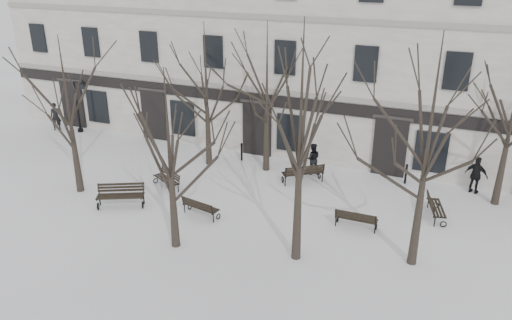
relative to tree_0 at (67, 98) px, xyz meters
The scene contains 20 objects.
ground 10.32m from the tree_0, ahead, with size 100.00×100.00×0.00m, color white.
building 15.51m from the tree_0, 53.08° to the left, with size 40.40×10.20×11.40m.
tree_0 is the anchor object (origin of this frame).
tree_1 6.94m from the tree_0, 19.67° to the right, with size 4.73×4.73×6.76m.
tree_2 11.08m from the tree_0, ahead, with size 5.91×5.91×8.45m.
tree_3 14.86m from the tree_0, ahead, with size 5.66×5.66×8.09m.
tree_4 6.54m from the tree_0, 52.37° to the left, with size 5.08×5.08×7.25m.
tree_5 8.99m from the tree_0, 38.53° to the left, with size 5.17×5.17×7.38m.
bench_0 4.76m from the tree_0, 10.71° to the right, with size 2.08×1.53×1.01m.
bench_1 7.46m from the tree_0, ahead, with size 1.71×0.89×0.82m.
bench_2 13.20m from the tree_0, ahead, with size 1.66×0.62×0.83m.
bench_3 5.66m from the tree_0, 27.97° to the left, with size 1.70×1.28×0.82m.
bench_4 11.12m from the tree_0, 27.53° to the left, with size 1.96×1.73×0.99m.
bench_5 16.23m from the tree_0, 13.67° to the left, with size 1.02×1.81×0.87m.
lamp_post 8.95m from the tree_0, 129.66° to the left, with size 1.03×0.38×3.28m.
bollard_a 9.12m from the tree_0, 49.28° to the left, with size 0.13×0.13×0.98m.
bollard_b 15.76m from the tree_0, 25.78° to the left, with size 0.13×0.13×1.00m.
pedestrian_a 10.61m from the tree_0, 138.96° to the left, with size 0.63×0.41×1.71m, color black.
pedestrian_b 11.95m from the tree_0, 32.88° to the left, with size 0.78×0.61×1.60m, color black.
pedestrian_c 18.65m from the tree_0, 22.13° to the left, with size 1.03×0.43×1.76m, color black.
Camera 1 is at (6.26, -15.44, 10.16)m, focal length 35.00 mm.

